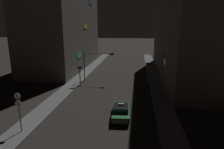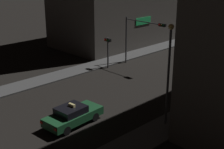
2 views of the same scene
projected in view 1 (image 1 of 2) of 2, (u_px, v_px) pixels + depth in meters
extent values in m
cube|color=#4C4C4C|center=(83.00, 75.00, 39.37)|extent=(2.40, 60.34, 0.14)
cube|color=#4C4C4C|center=(154.00, 77.00, 37.60)|extent=(2.40, 60.34, 0.14)
cube|color=#514C47|center=(64.00, 23.00, 44.82)|extent=(9.85, 27.61, 20.59)
cube|color=#26CC66|center=(79.00, 56.00, 40.48)|extent=(0.08, 2.80, 0.90)
cube|color=yellow|center=(85.00, 27.00, 44.40)|extent=(0.08, 2.80, 0.90)
cube|color=#337FE5|center=(90.00, 3.00, 48.31)|extent=(0.08, 2.80, 0.90)
cube|color=#514C47|center=(190.00, 20.00, 36.36)|extent=(9.83, 33.48, 21.64)
cube|color=#D859B2|center=(165.00, 62.00, 32.22)|extent=(0.08, 2.80, 0.90)
cube|color=#1E512D|center=(121.00, 112.00, 21.26)|extent=(2.12, 4.52, 0.60)
cube|color=black|center=(121.00, 108.00, 20.93)|extent=(1.73, 2.09, 0.50)
cube|color=red|center=(113.00, 120.00, 19.13)|extent=(0.24, 0.08, 0.16)
cube|color=red|center=(128.00, 121.00, 19.05)|extent=(0.24, 0.08, 0.16)
cylinder|color=black|center=(114.00, 109.00, 22.70)|extent=(0.27, 0.65, 0.64)
cylinder|color=black|center=(128.00, 109.00, 22.61)|extent=(0.27, 0.65, 0.64)
cylinder|color=black|center=(113.00, 120.00, 20.05)|extent=(0.27, 0.65, 0.64)
cylinder|color=black|center=(128.00, 120.00, 19.97)|extent=(0.27, 0.65, 0.64)
cube|color=#F4E08C|center=(121.00, 104.00, 20.95)|extent=(0.57, 0.22, 0.20)
cylinder|color=#47474C|center=(84.00, 67.00, 34.71)|extent=(0.16, 0.16, 5.25)
cylinder|color=#47474C|center=(98.00, 54.00, 33.82)|extent=(4.92, 0.10, 0.10)
cube|color=black|center=(112.00, 54.00, 33.51)|extent=(0.80, 0.28, 0.32)
sphere|color=red|center=(110.00, 54.00, 33.38)|extent=(0.20, 0.20, 0.20)
sphere|color=#3F2D0C|center=(112.00, 54.00, 33.34)|extent=(0.20, 0.20, 0.20)
sphere|color=#0C3319|center=(113.00, 54.00, 33.31)|extent=(0.20, 0.20, 0.20)
cylinder|color=#47474C|center=(80.00, 76.00, 32.23)|extent=(0.16, 0.16, 3.35)
cube|color=black|center=(80.00, 67.00, 31.89)|extent=(0.80, 0.28, 0.32)
sphere|color=red|center=(78.00, 68.00, 31.75)|extent=(0.20, 0.20, 0.20)
sphere|color=#3F2D0C|center=(79.00, 68.00, 31.72)|extent=(0.20, 0.20, 0.20)
sphere|color=#0C3319|center=(81.00, 68.00, 31.69)|extent=(0.20, 0.20, 0.20)
cylinder|color=#47474C|center=(148.00, 73.00, 33.55)|extent=(0.16, 0.16, 3.70)
cube|color=black|center=(148.00, 64.00, 33.16)|extent=(0.80, 0.28, 0.32)
sphere|color=red|center=(147.00, 64.00, 33.02)|extent=(0.20, 0.20, 0.20)
sphere|color=#3F2D0C|center=(148.00, 64.00, 32.99)|extent=(0.20, 0.20, 0.20)
sphere|color=#0C3319|center=(150.00, 64.00, 32.96)|extent=(0.20, 0.20, 0.20)
cylinder|color=#47474C|center=(20.00, 113.00, 17.81)|extent=(0.10, 0.10, 3.63)
cylinder|color=white|center=(17.00, 96.00, 17.39)|extent=(0.60, 0.03, 0.60)
cylinder|color=white|center=(18.00, 104.00, 17.56)|extent=(0.60, 0.03, 0.60)
cylinder|color=#47474C|center=(162.00, 77.00, 24.39)|extent=(0.16, 0.16, 6.75)
sphere|color=#F9C666|center=(163.00, 48.00, 23.53)|extent=(0.38, 0.38, 0.38)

